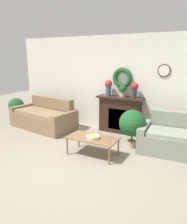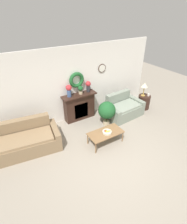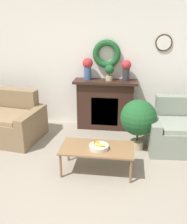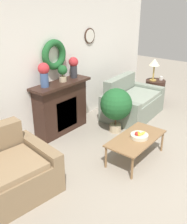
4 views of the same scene
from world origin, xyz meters
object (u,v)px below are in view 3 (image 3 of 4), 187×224
Objects in this scene: potted_plant_floor_by_loveseat at (138,118)px; vase_on_mantel_left at (88,67)px; vase_on_mantel_right at (126,69)px; fireplace at (105,104)px; fruit_bowl at (99,146)px; coffee_table at (97,149)px; potted_plant_on_mantel at (109,71)px.

vase_on_mantel_left is at bearing 139.60° from potted_plant_floor_by_loveseat.
vase_on_mantel_left reaches higher than vase_on_mantel_right.
fireplace is 0.85m from vase_on_mantel_left.
fruit_bowl is at bearing -124.59° from potted_plant_floor_by_loveseat.
fireplace is 2.93× the size of vase_on_mantel_left.
coffee_table is 3.44× the size of potted_plant_on_mantel.
fruit_bowl reaches higher than coffee_table.
fireplace is at bearing -0.87° from vase_on_mantel_left.
potted_plant_floor_by_loveseat is (0.62, 0.83, 0.21)m from coffee_table.
vase_on_mantel_right is (0.36, 1.70, 0.91)m from coffee_table.
fruit_bowl is at bearing -101.06° from vase_on_mantel_right.
fireplace is at bearing 168.66° from potted_plant_on_mantel.
potted_plant_floor_by_loveseat is at bearing 53.16° from coffee_table.
potted_plant_on_mantel reaches higher than fireplace.
vase_on_mantel_left is 1.38× the size of potted_plant_on_mantel.
fireplace is 0.70m from potted_plant_on_mantel.
potted_plant_on_mantel is at bearing -11.34° from fireplace.
potted_plant_on_mantel is at bearing -2.61° from vase_on_mantel_left.
potted_plant_on_mantel is (0.03, 1.68, 0.85)m from coffee_table.
coffee_table is at bearing -126.84° from potted_plant_floor_by_loveseat.
vase_on_mantel_right reaches higher than coffee_table.
vase_on_mantel_left reaches higher than fruit_bowl.
fruit_bowl is 1.95m from vase_on_mantel_right.
vase_on_mantel_right is at bearing 106.34° from potted_plant_floor_by_loveseat.
vase_on_mantel_left is 0.48× the size of potted_plant_floor_by_loveseat.
vase_on_mantel_left is 0.44m from potted_plant_on_mantel.
coffee_table is 0.09m from fruit_bowl.
coffee_table is 1.96m from vase_on_mantel_right.
potted_plant_on_mantel is 1.22m from potted_plant_floor_by_loveseat.
vase_on_mantel_left is at bearing 179.13° from fireplace.
fruit_bowl is (0.06, -1.73, -0.08)m from fireplace.
vase_on_mantel_right is at bearing 78.94° from fruit_bowl.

